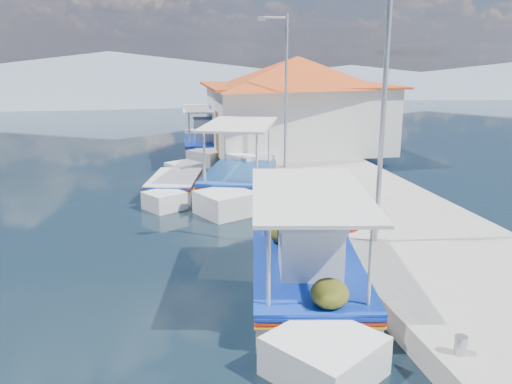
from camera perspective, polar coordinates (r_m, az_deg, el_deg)
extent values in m
plane|color=black|center=(10.81, -6.18, -13.12)|extent=(160.00, 160.00, 0.00)
cube|color=#A5A29B|center=(17.57, 11.35, -1.30)|extent=(5.00, 44.00, 0.50)
cylinder|color=#A5A8AD|center=(9.10, 21.27, -15.19)|extent=(0.20, 0.20, 0.30)
cylinder|color=#A5A8AD|center=(13.16, 9.64, -4.92)|extent=(0.20, 0.20, 0.30)
cylinder|color=#A5A8AD|center=(18.64, 3.08, 1.18)|extent=(0.20, 0.20, 0.30)
cylinder|color=#A5A8AD|center=(24.36, -0.45, 4.46)|extent=(0.20, 0.20, 0.30)
cube|color=silver|center=(11.42, 5.56, -10.27)|extent=(3.00, 4.68, 0.95)
cube|color=silver|center=(13.77, -0.07, -5.16)|extent=(2.20, 2.20, 1.05)
cube|color=silver|center=(9.36, 13.95, -16.74)|extent=(2.14, 2.14, 0.90)
cube|color=#0D30A9|center=(11.24, 5.62, -8.24)|extent=(3.09, 4.82, 0.06)
cube|color=red|center=(11.27, 5.61, -8.61)|extent=(3.09, 4.82, 0.05)
cube|color=#FFB01C|center=(11.30, 5.60, -8.94)|extent=(3.09, 4.82, 0.04)
cube|color=#0D30A9|center=(11.21, 5.63, -7.91)|extent=(3.10, 4.78, 0.05)
cube|color=brown|center=(11.22, 5.62, -8.05)|extent=(2.81, 4.56, 0.05)
cube|color=silver|center=(10.77, 6.45, -5.92)|extent=(1.44, 1.51, 1.10)
cube|color=silver|center=(10.59, 6.54, -3.04)|extent=(1.57, 1.63, 0.06)
cylinder|color=beige|center=(12.17, -2.00, -2.14)|extent=(0.07, 0.07, 1.60)
cylinder|color=beige|center=(12.86, 5.35, -1.25)|extent=(0.07, 0.07, 1.60)
cylinder|color=beige|center=(9.05, 6.27, -8.37)|extent=(0.07, 0.07, 1.60)
cylinder|color=beige|center=(9.97, 15.23, -6.59)|extent=(0.07, 0.07, 1.60)
cube|color=silver|center=(10.70, 5.84, -0.14)|extent=(3.10, 4.70, 0.07)
ellipsoid|color=#404712|center=(12.13, 0.86, -4.75)|extent=(0.76, 0.84, 0.57)
ellipsoid|color=#404712|center=(12.85, 2.84, -3.84)|extent=(0.64, 0.70, 0.48)
ellipsoid|color=#404712|center=(9.82, 11.74, -10.16)|extent=(0.68, 0.75, 0.51)
sphere|color=#FF3508|center=(11.92, 8.60, -2.92)|extent=(0.40, 0.40, 0.40)
cube|color=silver|center=(19.52, -1.80, 0.60)|extent=(3.47, 4.63, 1.05)
cube|color=silver|center=(21.90, -5.35, 2.47)|extent=(2.13, 2.13, 1.17)
cube|color=silver|center=(17.31, 2.55, -1.28)|extent=(2.07, 2.07, 1.00)
cube|color=#0D30A9|center=(19.41, -1.81, 2.00)|extent=(3.57, 4.77, 0.07)
cube|color=red|center=(19.43, -1.80, 1.74)|extent=(3.57, 4.77, 0.06)
cube|color=#FFB01C|center=(19.45, -1.80, 1.52)|extent=(3.57, 4.77, 0.04)
cube|color=#194B97|center=(19.39, -1.81, 2.22)|extent=(3.58, 4.74, 0.06)
cube|color=brown|center=(19.40, -1.81, 2.13)|extent=(3.27, 4.50, 0.06)
cylinder|color=beige|center=(20.36, -6.41, 5.19)|extent=(0.08, 0.08, 1.78)
cylinder|color=beige|center=(21.14, -2.02, 5.64)|extent=(0.08, 0.08, 1.78)
cylinder|color=beige|center=(17.31, -1.60, 3.57)|extent=(0.08, 0.08, 1.78)
cylinder|color=beige|center=(18.23, 3.28, 4.13)|extent=(0.08, 0.08, 1.78)
cube|color=silver|center=(19.09, -1.85, 7.33)|extent=(3.57, 4.67, 0.08)
cube|color=silver|center=(19.61, -8.76, 0.34)|extent=(2.24, 3.29, 0.84)
cube|color=silver|center=(21.47, -10.29, 1.83)|extent=(1.57, 1.57, 0.92)
cube|color=silver|center=(17.81, -6.99, -1.08)|extent=(1.53, 1.53, 0.79)
cube|color=#0D30A9|center=(19.52, -8.80, 1.44)|extent=(2.31, 3.39, 0.05)
cube|color=red|center=(19.53, -8.80, 1.24)|extent=(2.31, 3.39, 0.04)
cube|color=#FFB01C|center=(19.55, -8.79, 1.06)|extent=(2.31, 3.39, 0.04)
cube|color=silver|center=(19.50, -8.81, 1.62)|extent=(2.31, 3.36, 0.04)
cube|color=brown|center=(19.51, -8.81, 1.54)|extent=(2.10, 3.20, 0.04)
cube|color=silver|center=(27.27, -5.40, 4.60)|extent=(2.37, 4.20, 0.96)
cube|color=silver|center=(29.89, -6.30, 5.72)|extent=(2.16, 2.16, 1.06)
cube|color=silver|center=(24.72, -4.35, 3.56)|extent=(2.10, 2.10, 0.91)
cube|color=#0D30A9|center=(27.19, -5.42, 5.52)|extent=(2.45, 4.32, 0.06)
cube|color=red|center=(27.21, -5.41, 5.35)|extent=(2.45, 4.32, 0.05)
cube|color=#FFB01C|center=(27.22, -5.41, 5.21)|extent=(2.45, 4.32, 0.04)
cube|color=#0D30A9|center=(27.18, -5.42, 5.67)|extent=(2.46, 4.28, 0.05)
cube|color=brown|center=(27.19, -5.42, 5.61)|extent=(2.20, 4.10, 0.05)
cube|color=silver|center=(26.81, -5.34, 6.68)|extent=(1.25, 1.38, 1.11)
cube|color=silver|center=(26.73, -5.37, 7.90)|extent=(1.36, 1.49, 0.06)
cylinder|color=beige|center=(28.62, -7.74, 7.64)|extent=(0.07, 0.07, 1.62)
cylinder|color=beige|center=(28.89, -4.37, 7.79)|extent=(0.07, 0.07, 1.62)
cylinder|color=beige|center=(25.26, -6.71, 6.72)|extent=(0.07, 0.07, 1.62)
cylinder|color=beige|center=(25.56, -2.92, 6.90)|extent=(0.07, 0.07, 1.62)
cube|color=silver|center=(26.97, -5.50, 9.00)|extent=(2.48, 4.20, 0.07)
cube|color=silver|center=(25.68, 4.43, 8.00)|extent=(8.00, 6.00, 3.00)
cube|color=#C2491A|center=(25.54, 4.50, 11.45)|extent=(8.64, 6.48, 0.10)
pyramid|color=#C2491A|center=(25.51, 4.53, 12.91)|extent=(10.49, 10.49, 1.40)
cube|color=brown|center=(23.98, -4.18, 6.31)|extent=(0.06, 1.00, 2.00)
cube|color=#0D30A9|center=(26.36, -4.92, 8.38)|extent=(0.06, 1.20, 0.90)
cylinder|color=#A5A8AD|center=(12.81, 13.56, 7.48)|extent=(0.12, 0.12, 6.00)
cylinder|color=#A5A8AD|center=(21.27, 3.26, 10.66)|extent=(0.12, 0.12, 6.00)
cylinder|color=#A5A8AD|center=(21.13, 2.00, 18.38)|extent=(1.00, 0.08, 0.08)
cube|color=#A5A8AD|center=(21.02, 0.60, 18.27)|extent=(0.30, 0.14, 0.14)
cone|color=slate|center=(65.71, -15.49, 12.08)|extent=(96.00, 96.00, 5.50)
cone|color=slate|center=(70.49, 10.22, 11.84)|extent=(76.80, 76.80, 3.80)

